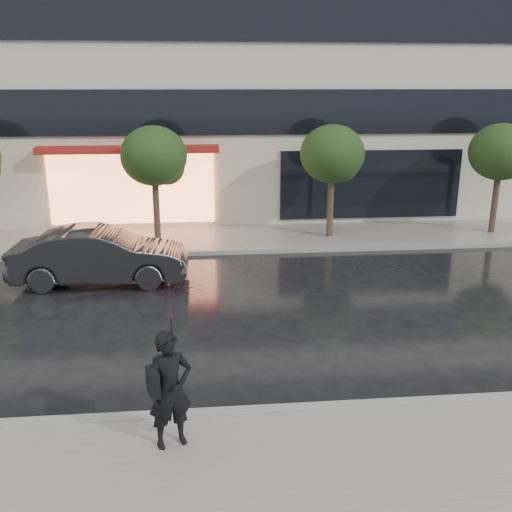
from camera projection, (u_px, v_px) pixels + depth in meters
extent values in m
plane|color=black|center=(287.00, 384.00, 10.40)|extent=(120.00, 120.00, 0.00)
cube|color=slate|center=(325.00, 507.00, 7.28)|extent=(60.00, 4.50, 0.12)
cube|color=slate|center=(244.00, 238.00, 20.15)|extent=(60.00, 3.50, 0.12)
cube|color=gray|center=(296.00, 410.00, 9.43)|extent=(60.00, 0.25, 0.14)
cube|color=gray|center=(248.00, 251.00, 18.48)|extent=(60.00, 0.25, 0.14)
cube|color=black|center=(240.00, 112.00, 20.55)|extent=(28.00, 0.12, 1.60)
cube|color=black|center=(239.00, 17.00, 19.63)|extent=(28.00, 0.12, 1.60)
cube|color=#FF8C59|center=(132.00, 188.00, 20.93)|extent=(6.00, 0.10, 2.60)
cube|color=maroon|center=(129.00, 149.00, 20.20)|extent=(6.40, 0.70, 0.25)
cube|color=black|center=(371.00, 184.00, 21.79)|extent=(7.00, 0.10, 2.60)
cylinder|color=#33261C|center=(157.00, 212.00, 19.34)|extent=(0.22, 0.22, 2.20)
ellipsoid|color=black|center=(154.00, 156.00, 18.79)|extent=(2.20, 2.20, 1.98)
sphere|color=black|center=(167.00, 167.00, 19.14)|extent=(1.20, 1.20, 1.20)
cylinder|color=#33261C|center=(330.00, 209.00, 19.90)|extent=(0.22, 0.22, 2.20)
ellipsoid|color=black|center=(332.00, 154.00, 19.35)|extent=(2.20, 2.20, 1.98)
sphere|color=black|center=(342.00, 165.00, 19.69)|extent=(1.20, 1.20, 1.20)
cylinder|color=#33261C|center=(494.00, 205.00, 20.45)|extent=(0.22, 0.22, 2.20)
ellipsoid|color=black|center=(501.00, 152.00, 19.91)|extent=(2.20, 2.20, 1.98)
sphere|color=black|center=(507.00, 163.00, 20.25)|extent=(1.20, 1.20, 1.20)
imported|color=black|center=(101.00, 256.00, 15.50)|extent=(4.73, 1.71, 1.55)
imported|color=black|center=(170.00, 390.00, 8.22)|extent=(0.76, 0.63, 1.79)
imported|color=#350915|center=(171.00, 313.00, 7.91)|extent=(1.31, 1.32, 0.93)
cylinder|color=black|center=(172.00, 347.00, 8.06)|extent=(0.02, 0.02, 0.90)
cube|color=black|center=(153.00, 382.00, 8.00)|extent=(0.23, 0.36, 0.38)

